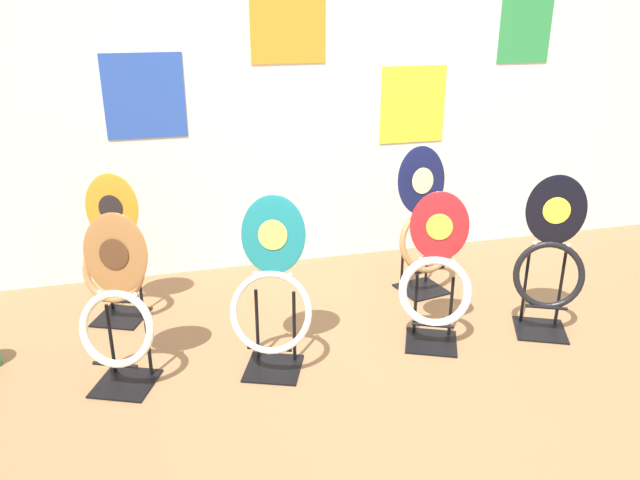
{
  "coord_description": "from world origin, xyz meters",
  "views": [
    {
      "loc": [
        -1.28,
        -2.11,
        1.8
      ],
      "look_at": [
        -0.45,
        0.98,
        0.55
      ],
      "focal_mm": 35.0,
      "sensor_mm": 36.0,
      "label": 1
    }
  ],
  "objects": [
    {
      "name": "toilet_seat_display_jazz_black",
      "position": [
        0.77,
        0.62,
        0.43
      ],
      "size": [
        0.4,
        0.37,
        0.92
      ],
      "color": "black",
      "rests_on": "ground_plane"
    },
    {
      "name": "ground_plane",
      "position": [
        0.0,
        0.0,
        0.0
      ],
      "size": [
        14.0,
        14.0,
        0.0
      ],
      "primitive_type": "plane",
      "color": "#8E6642"
    },
    {
      "name": "toilet_seat_display_orange_sun",
      "position": [
        -1.57,
        1.41,
        0.4
      ],
      "size": [
        0.41,
        0.37,
        0.88
      ],
      "color": "black",
      "rests_on": "ground_plane"
    },
    {
      "name": "toilet_seat_display_teal_sax",
      "position": [
        -0.79,
        0.64,
        0.42
      ],
      "size": [
        0.45,
        0.38,
        0.91
      ],
      "color": "black",
      "rests_on": "ground_plane"
    },
    {
      "name": "toilet_seat_display_crimson_swirl",
      "position": [
        0.1,
        0.65,
        0.38
      ],
      "size": [
        0.41,
        0.37,
        0.87
      ],
      "color": "black",
      "rests_on": "ground_plane"
    },
    {
      "name": "toilet_seat_display_woodgrain",
      "position": [
        -1.53,
        0.69,
        0.41
      ],
      "size": [
        0.41,
        0.37,
        0.88
      ],
      "color": "black",
      "rests_on": "ground_plane"
    },
    {
      "name": "wall_back",
      "position": [
        -0.0,
        2.03,
        1.3
      ],
      "size": [
        8.0,
        0.07,
        2.6
      ],
      "color": "silver",
      "rests_on": "ground_plane"
    },
    {
      "name": "toilet_seat_display_navy_moon",
      "position": [
        0.32,
        1.31,
        0.43
      ],
      "size": [
        0.42,
        0.33,
        0.94
      ],
      "color": "black",
      "rests_on": "ground_plane"
    }
  ]
}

